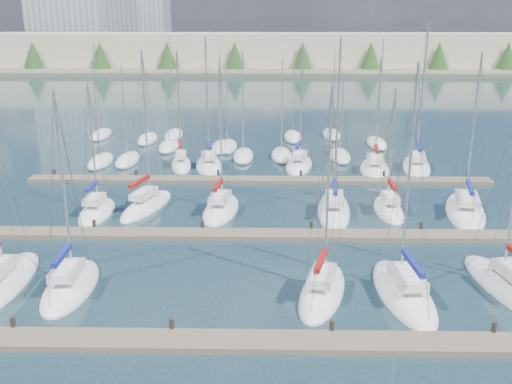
{
  "coord_description": "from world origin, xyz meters",
  "views": [
    {
      "loc": [
        0.72,
        -22.15,
        15.43
      ],
      "look_at": [
        0.0,
        14.0,
        4.0
      ],
      "focal_mm": 40.0,
      "sensor_mm": 36.0,
      "label": 1
    }
  ],
  "objects_px": {
    "sailboat_p": "(299,165)",
    "sailboat_c": "(71,286)",
    "sailboat_n": "(181,164)",
    "sailboat_j": "(221,209)",
    "sailboat_o": "(209,165)",
    "sailboat_h": "(97,212)",
    "sailboat_e": "(403,292)",
    "sailboat_i": "(147,205)",
    "sailboat_m": "(465,211)",
    "sailboat_l": "(388,210)",
    "sailboat_f": "(509,288)",
    "sailboat_k": "(334,210)",
    "sailboat_q": "(375,169)",
    "sailboat_r": "(417,166)",
    "sailboat_d": "(322,291)"
  },
  "relations": [
    {
      "from": "sailboat_m",
      "to": "sailboat_l",
      "type": "height_order",
      "value": "sailboat_m"
    },
    {
      "from": "sailboat_q",
      "to": "sailboat_r",
      "type": "bearing_deg",
      "value": 20.67
    },
    {
      "from": "sailboat_n",
      "to": "sailboat_r",
      "type": "height_order",
      "value": "sailboat_r"
    },
    {
      "from": "sailboat_l",
      "to": "sailboat_r",
      "type": "xyz_separation_m",
      "value": [
        5.64,
        13.63,
        0.0
      ]
    },
    {
      "from": "sailboat_m",
      "to": "sailboat_p",
      "type": "bearing_deg",
      "value": 145.0
    },
    {
      "from": "sailboat_k",
      "to": "sailboat_r",
      "type": "distance_m",
      "value": 17.18
    },
    {
      "from": "sailboat_f",
      "to": "sailboat_l",
      "type": "height_order",
      "value": "sailboat_f"
    },
    {
      "from": "sailboat_f",
      "to": "sailboat_e",
      "type": "height_order",
      "value": "sailboat_e"
    },
    {
      "from": "sailboat_j",
      "to": "sailboat_o",
      "type": "height_order",
      "value": "sailboat_o"
    },
    {
      "from": "sailboat_k",
      "to": "sailboat_e",
      "type": "relative_size",
      "value": 1.05
    },
    {
      "from": "sailboat_h",
      "to": "sailboat_r",
      "type": "relative_size",
      "value": 0.73
    },
    {
      "from": "sailboat_h",
      "to": "sailboat_d",
      "type": "bearing_deg",
      "value": -38.37
    },
    {
      "from": "sailboat_k",
      "to": "sailboat_o",
      "type": "xyz_separation_m",
      "value": [
        -11.46,
        13.81,
        0.01
      ]
    },
    {
      "from": "sailboat_m",
      "to": "sailboat_o",
      "type": "relative_size",
      "value": 0.95
    },
    {
      "from": "sailboat_p",
      "to": "sailboat_i",
      "type": "bearing_deg",
      "value": -125.42
    },
    {
      "from": "sailboat_m",
      "to": "sailboat_c",
      "type": "height_order",
      "value": "sailboat_m"
    },
    {
      "from": "sailboat_l",
      "to": "sailboat_o",
      "type": "bearing_deg",
      "value": 141.03
    },
    {
      "from": "sailboat_h",
      "to": "sailboat_r",
      "type": "height_order",
      "value": "sailboat_r"
    },
    {
      "from": "sailboat_m",
      "to": "sailboat_h",
      "type": "bearing_deg",
      "value": -165.16
    },
    {
      "from": "sailboat_f",
      "to": "sailboat_k",
      "type": "distance_m",
      "value": 15.98
    },
    {
      "from": "sailboat_h",
      "to": "sailboat_p",
      "type": "height_order",
      "value": "sailboat_p"
    },
    {
      "from": "sailboat_n",
      "to": "sailboat_r",
      "type": "bearing_deg",
      "value": -9.06
    },
    {
      "from": "sailboat_p",
      "to": "sailboat_j",
      "type": "distance_m",
      "value": 15.89
    },
    {
      "from": "sailboat_q",
      "to": "sailboat_j",
      "type": "bearing_deg",
      "value": -131.18
    },
    {
      "from": "sailboat_j",
      "to": "sailboat_i",
      "type": "bearing_deg",
      "value": 178.7
    },
    {
      "from": "sailboat_e",
      "to": "sailboat_i",
      "type": "distance_m",
      "value": 23.18
    },
    {
      "from": "sailboat_c",
      "to": "sailboat_d",
      "type": "height_order",
      "value": "sailboat_d"
    },
    {
      "from": "sailboat_p",
      "to": "sailboat_d",
      "type": "xyz_separation_m",
      "value": [
        -0.14,
        -28.26,
        0.0
      ]
    },
    {
      "from": "sailboat_i",
      "to": "sailboat_q",
      "type": "bearing_deg",
      "value": 44.76
    },
    {
      "from": "sailboat_m",
      "to": "sailboat_n",
      "type": "distance_m",
      "value": 28.68
    },
    {
      "from": "sailboat_p",
      "to": "sailboat_c",
      "type": "distance_m",
      "value": 31.61
    },
    {
      "from": "sailboat_p",
      "to": "sailboat_r",
      "type": "relative_size",
      "value": 0.88
    },
    {
      "from": "sailboat_p",
      "to": "sailboat_o",
      "type": "distance_m",
      "value": 9.42
    },
    {
      "from": "sailboat_k",
      "to": "sailboat_c",
      "type": "height_order",
      "value": "sailboat_k"
    },
    {
      "from": "sailboat_f",
      "to": "sailboat_e",
      "type": "distance_m",
      "value": 6.28
    },
    {
      "from": "sailboat_n",
      "to": "sailboat_c",
      "type": "bearing_deg",
      "value": -103.3
    },
    {
      "from": "sailboat_h",
      "to": "sailboat_c",
      "type": "distance_m",
      "value": 13.15
    },
    {
      "from": "sailboat_j",
      "to": "sailboat_o",
      "type": "relative_size",
      "value": 0.91
    },
    {
      "from": "sailboat_h",
      "to": "sailboat_c",
      "type": "xyz_separation_m",
      "value": [
        2.21,
        -12.96,
        -0.0
      ]
    },
    {
      "from": "sailboat_o",
      "to": "sailboat_c",
      "type": "bearing_deg",
      "value": -109.66
    },
    {
      "from": "sailboat_k",
      "to": "sailboat_n",
      "type": "distance_m",
      "value": 20.23
    },
    {
      "from": "sailboat_r",
      "to": "sailboat_j",
      "type": "bearing_deg",
      "value": -133.15
    },
    {
      "from": "sailboat_f",
      "to": "sailboat_p",
      "type": "height_order",
      "value": "sailboat_p"
    },
    {
      "from": "sailboat_o",
      "to": "sailboat_r",
      "type": "bearing_deg",
      "value": -8.39
    },
    {
      "from": "sailboat_p",
      "to": "sailboat_e",
      "type": "xyz_separation_m",
      "value": [
        4.48,
        -28.3,
        -0.0
      ]
    },
    {
      "from": "sailboat_n",
      "to": "sailboat_e",
      "type": "distance_m",
      "value": 32.87
    },
    {
      "from": "sailboat_k",
      "to": "sailboat_i",
      "type": "bearing_deg",
      "value": -177.66
    },
    {
      "from": "sailboat_l",
      "to": "sailboat_i",
      "type": "xyz_separation_m",
      "value": [
        -19.78,
        0.6,
        0.01
      ]
    },
    {
      "from": "sailboat_m",
      "to": "sailboat_n",
      "type": "xyz_separation_m",
      "value": [
        -25.0,
        14.05,
        0.03
      ]
    },
    {
      "from": "sailboat_d",
      "to": "sailboat_o",
      "type": "bearing_deg",
      "value": 123.17
    }
  ]
}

